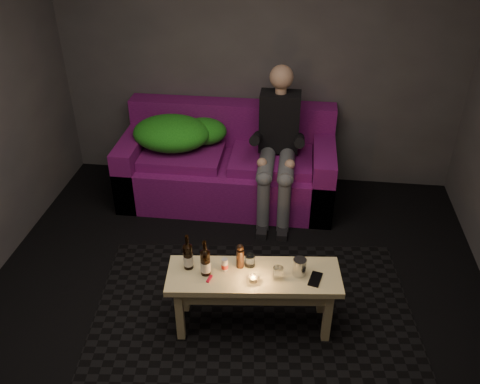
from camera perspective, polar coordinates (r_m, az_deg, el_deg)
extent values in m
plane|color=black|center=(3.84, -1.28, -15.06)|extent=(4.50, 4.50, 0.00)
plane|color=#444244|center=(5.07, 2.22, 14.78)|extent=(4.00, 0.00, 4.00)
cube|color=black|center=(3.90, 1.53, -14.02)|extent=(2.56, 1.98, 0.01)
cube|color=#620D5D|center=(5.11, -1.38, 1.59)|extent=(2.07, 0.93, 0.44)
cube|color=#620D5D|center=(5.21, -0.89, 7.77)|extent=(2.07, 0.23, 0.46)
cube|color=#620D5D|center=(5.26, -11.52, 3.15)|extent=(0.21, 0.93, 0.64)
cube|color=#620D5D|center=(5.02, 9.20, 1.92)|extent=(0.21, 0.93, 0.64)
cube|color=#620D5D|center=(5.01, -6.44, 4.13)|extent=(0.78, 0.62, 0.10)
cube|color=#620D5D|center=(4.90, 3.55, 3.56)|extent=(0.78, 0.62, 0.10)
ellipsoid|color=#197C16|center=(4.99, -7.70, 6.57)|extent=(0.75, 0.58, 0.31)
ellipsoid|color=#197C16|center=(5.07, -4.08, 6.83)|extent=(0.46, 0.37, 0.25)
ellipsoid|color=#197C16|center=(5.19, -9.77, 6.53)|extent=(0.33, 0.27, 0.17)
cube|color=black|center=(4.83, 4.46, 7.88)|extent=(0.37, 0.23, 0.57)
sphere|color=tan|center=(4.66, 4.69, 12.75)|extent=(0.22, 0.22, 0.22)
cylinder|color=#565961|center=(4.67, 2.95, 3.10)|extent=(0.15, 0.52, 0.15)
cylinder|color=#565961|center=(4.67, 5.24, 2.95)|extent=(0.15, 0.52, 0.15)
cylinder|color=#565961|center=(4.61, 2.62, -1.49)|extent=(0.11, 0.11, 0.53)
cylinder|color=#565961|center=(4.60, 4.93, -1.65)|extent=(0.11, 0.11, 0.53)
cube|color=black|center=(4.70, 2.48, -4.28)|extent=(0.09, 0.23, 0.06)
cube|color=black|center=(4.69, 4.76, -4.43)|extent=(0.09, 0.23, 0.06)
cube|color=#EBD589|center=(3.55, 1.56, -9.44)|extent=(1.23, 0.50, 0.04)
cube|color=#EBD589|center=(3.60, 1.54, -10.34)|extent=(1.07, 0.40, 0.11)
cube|color=#EBD589|center=(3.65, -6.77, -13.59)|extent=(0.06, 0.06, 0.45)
cube|color=#EBD589|center=(3.84, -6.29, -10.68)|extent=(0.06, 0.06, 0.45)
cube|color=#EBD589|center=(3.66, 9.77, -13.67)|extent=(0.06, 0.06, 0.45)
cube|color=#EBD589|center=(3.85, 9.25, -10.77)|extent=(0.06, 0.06, 0.45)
cylinder|color=black|center=(3.54, -5.84, -7.26)|extent=(0.07, 0.07, 0.19)
cylinder|color=white|center=(3.56, -5.82, -7.61)|extent=(0.07, 0.07, 0.08)
cone|color=black|center=(3.47, -5.94, -5.89)|extent=(0.07, 0.07, 0.03)
cylinder|color=black|center=(3.45, -5.97, -5.51)|extent=(0.03, 0.03, 0.09)
cylinder|color=black|center=(3.48, -3.90, -7.96)|extent=(0.07, 0.07, 0.19)
cylinder|color=white|center=(3.50, -3.89, -8.31)|extent=(0.07, 0.07, 0.08)
cone|color=black|center=(3.41, -3.97, -6.56)|extent=(0.07, 0.07, 0.03)
cylinder|color=black|center=(3.39, -3.99, -6.18)|extent=(0.03, 0.03, 0.09)
cylinder|color=silver|center=(3.53, -1.73, -8.15)|extent=(0.05, 0.05, 0.09)
cylinder|color=black|center=(3.54, 0.02, -7.48)|extent=(0.07, 0.07, 0.15)
cylinder|color=white|center=(3.57, 1.13, -7.69)|extent=(0.10, 0.10, 0.09)
cylinder|color=white|center=(3.46, 1.50, -9.72)|extent=(0.06, 0.06, 0.04)
sphere|color=orange|center=(3.45, 1.50, -9.59)|extent=(0.02, 0.02, 0.02)
cylinder|color=white|center=(3.48, 4.31, -9.04)|extent=(0.09, 0.09, 0.09)
cylinder|color=#B2B4B9|center=(3.51, 6.69, -8.36)|extent=(0.12, 0.12, 0.13)
cube|color=black|center=(3.52, 8.45, -9.65)|extent=(0.11, 0.16, 0.01)
cube|color=red|center=(3.49, -3.46, -9.70)|extent=(0.03, 0.07, 0.01)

